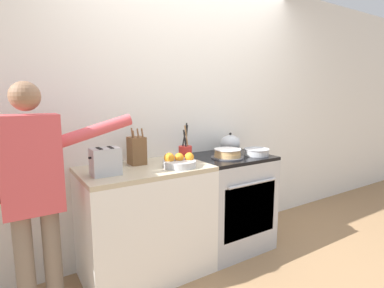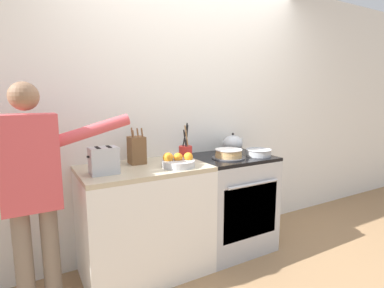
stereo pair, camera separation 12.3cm
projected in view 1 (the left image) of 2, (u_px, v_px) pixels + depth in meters
ground_plane at (228, 267)px, 2.55m from camera, size 16.00×16.00×0.00m
wall_back at (188, 111)px, 2.86m from camera, size 8.00×0.04×2.60m
counter_cabinet at (146, 221)px, 2.41m from camera, size 0.99×0.61×0.89m
stove_range at (228, 201)px, 2.86m from camera, size 0.71×0.64×0.89m
layer_cake at (228, 154)px, 2.68m from camera, size 0.30×0.30×0.08m
tea_kettle at (230, 143)px, 2.96m from camera, size 0.24×0.20×0.19m
mixing_bowl at (257, 152)px, 2.79m from camera, size 0.24×0.24×0.06m
knife_block at (137, 150)px, 2.42m from camera, size 0.12×0.13×0.30m
utensil_crock at (185, 152)px, 2.57m from camera, size 0.11×0.11×0.32m
fruit_bowl at (179, 162)px, 2.34m from camera, size 0.26×0.26×0.11m
toaster at (105, 161)px, 2.09m from camera, size 0.21×0.14×0.19m
person_baker at (34, 184)px, 1.83m from camera, size 0.90×0.20×1.53m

